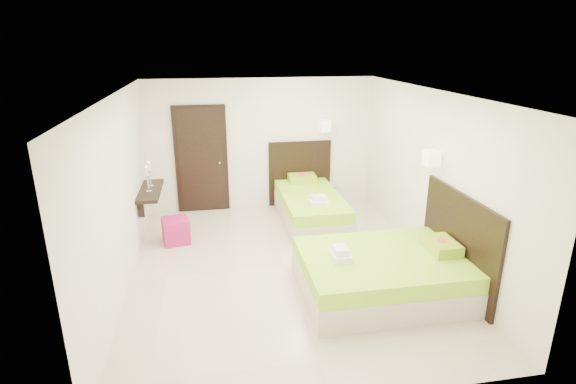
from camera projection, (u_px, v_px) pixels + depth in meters
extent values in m
plane|color=beige|center=(285.00, 267.00, 6.82)|extent=(5.50, 5.50, 0.00)
cube|color=beige|center=(311.00, 214.00, 8.46)|extent=(1.07, 2.15, 0.34)
cube|color=#91DB23|center=(311.00, 200.00, 8.37)|extent=(1.06, 2.12, 0.21)
cube|color=black|center=(300.00, 173.00, 9.28)|extent=(1.29, 0.05, 1.34)
cube|color=#A0BD22|center=(302.00, 178.00, 9.07)|extent=(0.54, 0.36, 0.15)
cylinder|color=#EF3862|center=(302.00, 175.00, 9.04)|extent=(0.13, 0.13, 0.00)
cube|color=white|center=(318.00, 203.00, 7.77)|extent=(0.32, 0.24, 0.09)
cube|color=white|center=(319.00, 198.00, 7.75)|extent=(0.24, 0.18, 0.09)
cube|color=beige|center=(325.00, 126.00, 8.90)|extent=(0.19, 0.19, 0.21)
cylinder|color=#2D2116|center=(324.00, 125.00, 8.97)|extent=(0.03, 0.16, 0.03)
cube|color=beige|center=(382.00, 282.00, 6.07)|extent=(2.17, 1.63, 0.35)
cube|color=#91DB23|center=(383.00, 263.00, 5.98)|extent=(2.15, 1.61, 0.22)
cube|color=black|center=(458.00, 242.00, 6.08)|extent=(0.05, 1.85, 1.36)
cube|color=#A0BD22|center=(441.00, 246.00, 6.05)|extent=(0.37, 0.54, 0.15)
cylinder|color=#EF3862|center=(442.00, 240.00, 6.03)|extent=(0.13, 0.13, 0.00)
cube|color=white|center=(340.00, 256.00, 5.83)|extent=(0.24, 0.33, 0.09)
cube|color=white|center=(341.00, 250.00, 5.80)|extent=(0.18, 0.24, 0.09)
cube|color=beige|center=(431.00, 158.00, 6.37)|extent=(0.20, 0.20, 0.22)
cylinder|color=#2D2116|center=(437.00, 158.00, 6.39)|extent=(0.16, 0.03, 0.03)
cube|color=black|center=(321.00, 196.00, 9.39)|extent=(0.54, 0.52, 0.38)
cube|color=#A21558|center=(176.00, 231.00, 7.61)|extent=(0.50, 0.50, 0.42)
cube|color=black|center=(201.00, 160.00, 8.82)|extent=(1.02, 0.06, 2.14)
cube|color=black|center=(201.00, 160.00, 8.78)|extent=(0.88, 0.04, 2.06)
cylinder|color=silver|center=(220.00, 162.00, 8.83)|extent=(0.03, 0.10, 0.03)
cube|color=black|center=(150.00, 191.00, 7.71)|extent=(0.35, 1.20, 0.06)
cube|color=black|center=(141.00, 208.00, 7.32)|extent=(0.10, 0.04, 0.30)
cube|color=black|center=(147.00, 191.00, 8.16)|extent=(0.10, 0.04, 0.30)
cylinder|color=silver|center=(149.00, 191.00, 7.56)|extent=(0.10, 0.10, 0.02)
cylinder|color=silver|center=(148.00, 185.00, 7.52)|extent=(0.02, 0.02, 0.22)
cone|color=silver|center=(148.00, 177.00, 7.48)|extent=(0.07, 0.07, 0.04)
cylinder|color=white|center=(147.00, 172.00, 7.45)|extent=(0.02, 0.02, 0.15)
sphere|color=#FFB23F|center=(146.00, 167.00, 7.42)|extent=(0.02, 0.02, 0.02)
cylinder|color=silver|center=(151.00, 186.00, 7.84)|extent=(0.10, 0.10, 0.02)
cylinder|color=silver|center=(150.00, 179.00, 7.80)|extent=(0.02, 0.02, 0.22)
cone|color=silver|center=(150.00, 172.00, 7.76)|extent=(0.07, 0.07, 0.04)
cylinder|color=white|center=(149.00, 167.00, 7.73)|extent=(0.02, 0.02, 0.15)
sphere|color=#FFB23F|center=(149.00, 162.00, 7.70)|extent=(0.02, 0.02, 0.02)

